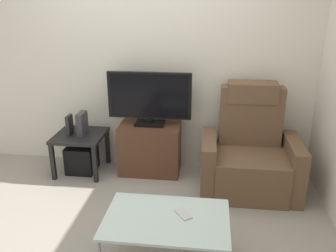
{
  "coord_description": "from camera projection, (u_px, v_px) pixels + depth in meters",
  "views": [
    {
      "loc": [
        0.71,
        -2.73,
        1.89
      ],
      "look_at": [
        0.31,
        0.5,
        0.7
      ],
      "focal_mm": 37.5,
      "sensor_mm": 36.0,
      "label": 1
    }
  ],
  "objects": [
    {
      "name": "game_console",
      "position": [
        82.0,
        123.0,
        3.89
      ],
      "size": [
        0.07,
        0.2,
        0.25
      ],
      "primitive_type": "cube",
      "color": "#333338",
      "rests_on": "side_table"
    },
    {
      "name": "book_upright",
      "position": [
        69.0,
        125.0,
        3.88
      ],
      "size": [
        0.04,
        0.13,
        0.22
      ],
      "primitive_type": "cube",
      "color": "#262626",
      "rests_on": "side_table"
    },
    {
      "name": "ground_plane",
      "position": [
        128.0,
        213.0,
        3.27
      ],
      "size": [
        6.4,
        6.4,
        0.0
      ],
      "primitive_type": "plane",
      "color": "gray"
    },
    {
      "name": "television",
      "position": [
        149.0,
        98.0,
        3.79
      ],
      "size": [
        0.91,
        0.2,
        0.59
      ],
      "color": "black",
      "rests_on": "tv_stand"
    },
    {
      "name": "recliner_armchair",
      "position": [
        250.0,
        154.0,
        3.61
      ],
      "size": [
        0.98,
        0.78,
        1.08
      ],
      "rotation": [
        0.0,
        0.0,
        -0.13
      ],
      "color": "brown",
      "rests_on": "ground"
    },
    {
      "name": "coffee_table",
      "position": [
        167.0,
        221.0,
        2.53
      ],
      "size": [
        0.9,
        0.6,
        0.4
      ],
      "color": "#B2C6C1",
      "rests_on": "ground"
    },
    {
      "name": "tv_stand",
      "position": [
        150.0,
        148.0,
        3.97
      ],
      "size": [
        0.68,
        0.4,
        0.56
      ],
      "color": "#4C2D1E",
      "rests_on": "ground"
    },
    {
      "name": "subwoofer_box",
      "position": [
        82.0,
        158.0,
        4.03
      ],
      "size": [
        0.31,
        0.31,
        0.31
      ],
      "primitive_type": "cube",
      "color": "black",
      "rests_on": "ground"
    },
    {
      "name": "wall_back",
      "position": [
        147.0,
        55.0,
        3.88
      ],
      "size": [
        6.4,
        0.06,
        2.6
      ],
      "primitive_type": "cube",
      "color": "beige",
      "rests_on": "ground"
    },
    {
      "name": "side_table",
      "position": [
        80.0,
        140.0,
        3.95
      ],
      "size": [
        0.54,
        0.54,
        0.45
      ],
      "color": "black",
      "rests_on": "ground"
    },
    {
      "name": "cell_phone",
      "position": [
        183.0,
        214.0,
        2.56
      ],
      "size": [
        0.14,
        0.16,
        0.01
      ],
      "primitive_type": "cube",
      "rotation": [
        0.0,
        0.0,
        0.62
      ],
      "color": "#B7B7BC",
      "rests_on": "coffee_table"
    }
  ]
}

